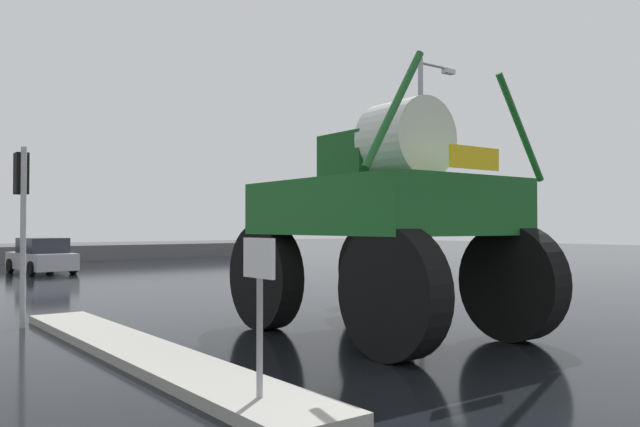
% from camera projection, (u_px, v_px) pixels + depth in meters
% --- Properties ---
extents(ground_plane, '(120.00, 120.00, 0.00)m').
position_uv_depth(ground_plane, '(119.00, 286.00, 21.52)').
color(ground_plane, black).
extents(median_island, '(1.11, 9.50, 0.15)m').
position_uv_depth(median_island, '(141.00, 352.00, 9.80)').
color(median_island, '#9E9B93').
rests_on(median_island, ground).
extents(lane_arrow_sign, '(0.07, 0.60, 1.74)m').
position_uv_depth(lane_arrow_sign, '(259.00, 288.00, 6.95)').
color(lane_arrow_sign, '#99999E').
rests_on(lane_arrow_sign, median_island).
extents(oversize_sprayer, '(4.26, 5.81, 4.72)m').
position_uv_depth(oversize_sprayer, '(383.00, 221.00, 11.84)').
color(oversize_sprayer, black).
rests_on(oversize_sprayer, ground).
extents(sedan_ahead, '(2.19, 4.24, 1.52)m').
position_uv_depth(sedan_ahead, '(42.00, 257.00, 27.24)').
color(sedan_ahead, '#B7B7BF').
rests_on(sedan_ahead, ground).
extents(traffic_signal_near_left, '(0.24, 0.54, 3.60)m').
position_uv_depth(traffic_signal_near_left, '(22.00, 196.00, 12.75)').
color(traffic_signal_near_left, '#A8AAAF').
rests_on(traffic_signal_near_left, ground).
extents(traffic_signal_near_right, '(0.24, 0.54, 3.37)m').
position_uv_depth(traffic_signal_near_right, '(360.00, 211.00, 18.17)').
color(traffic_signal_near_right, '#A8AAAF').
rests_on(traffic_signal_near_right, ground).
extents(streetlight_near_right, '(1.78, 0.24, 7.84)m').
position_uv_depth(streetlight_near_right, '(423.00, 159.00, 21.96)').
color(streetlight_near_right, '#A8AAAF').
rests_on(streetlight_near_right, ground).
extents(roadside_barrier, '(29.64, 0.24, 0.90)m').
position_uv_depth(roadside_barrier, '(15.00, 255.00, 34.30)').
color(roadside_barrier, '#59595B').
rests_on(roadside_barrier, ground).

